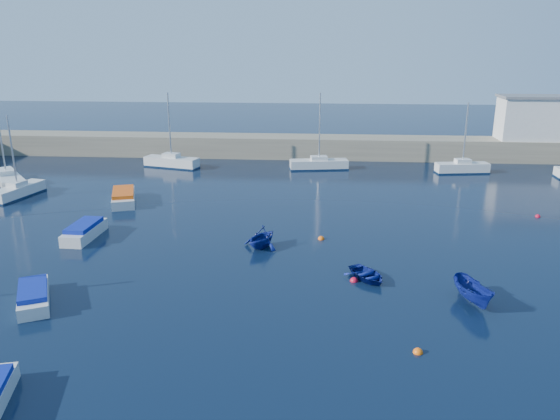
# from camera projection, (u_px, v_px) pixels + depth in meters

# --- Properties ---
(ground) EXTENTS (220.00, 220.00, 0.00)m
(ground) POSITION_uv_depth(u_px,v_px,m) (242.00, 351.00, 25.82)
(ground) COLOR black
(ground) RESTS_ON ground
(back_wall) EXTENTS (96.00, 4.50, 2.60)m
(back_wall) POSITION_uv_depth(u_px,v_px,m) (294.00, 147.00, 69.26)
(back_wall) COLOR gray
(back_wall) RESTS_ON ground
(harbor_office) EXTENTS (10.00, 4.00, 5.00)m
(harbor_office) POSITION_uv_depth(u_px,v_px,m) (542.00, 119.00, 65.91)
(harbor_office) COLOR silver
(harbor_office) RESTS_ON back_wall
(sailboat_3) EXTENTS (2.80, 5.97, 7.69)m
(sailboat_3) POSITION_uv_depth(u_px,v_px,m) (18.00, 191.00, 51.33)
(sailboat_3) COLOR silver
(sailboat_3) RESTS_ON ground
(sailboat_4) EXTENTS (6.57, 7.25, 9.99)m
(sailboat_4) POSITION_uv_depth(u_px,v_px,m) (7.00, 179.00, 55.58)
(sailboat_4) COLOR silver
(sailboat_4) RESTS_ON ground
(sailboat_5) EXTENTS (6.69, 3.43, 8.58)m
(sailboat_5) POSITION_uv_depth(u_px,v_px,m) (172.00, 162.00, 63.62)
(sailboat_5) COLOR silver
(sailboat_5) RESTS_ON ground
(sailboat_6) EXTENTS (6.80, 2.90, 8.65)m
(sailboat_6) POSITION_uv_depth(u_px,v_px,m) (319.00, 164.00, 62.68)
(sailboat_6) COLOR silver
(sailboat_6) RESTS_ON ground
(sailboat_7) EXTENTS (5.98, 2.47, 7.79)m
(sailboat_7) POSITION_uv_depth(u_px,v_px,m) (462.00, 167.00, 60.81)
(sailboat_7) COLOR silver
(sailboat_7) RESTS_ON ground
(motorboat_0) EXTENTS (3.42, 4.68, 1.00)m
(motorboat_0) POSITION_uv_depth(u_px,v_px,m) (33.00, 296.00, 30.39)
(motorboat_0) COLOR silver
(motorboat_0) RESTS_ON ground
(motorboat_1) EXTENTS (1.79, 4.72, 1.14)m
(motorboat_1) POSITION_uv_depth(u_px,v_px,m) (84.00, 231.00, 40.61)
(motorboat_1) COLOR silver
(motorboat_1) RESTS_ON ground
(motorboat_2) EXTENTS (3.61, 5.85, 1.14)m
(motorboat_2) POSITION_uv_depth(u_px,v_px,m) (124.00, 197.00, 49.59)
(motorboat_2) COLOR silver
(motorboat_2) RESTS_ON ground
(dinghy_center) EXTENTS (3.38, 3.67, 0.62)m
(dinghy_center) POSITION_uv_depth(u_px,v_px,m) (367.00, 275.00, 33.49)
(dinghy_center) COLOR navy
(dinghy_center) RESTS_ON ground
(dinghy_left) EXTENTS (3.69, 3.86, 1.58)m
(dinghy_left) POSITION_uv_depth(u_px,v_px,m) (262.00, 237.00, 38.58)
(dinghy_left) COLOR navy
(dinghy_left) RESTS_ON ground
(dinghy_right) EXTENTS (2.17, 3.64, 1.32)m
(dinghy_right) POSITION_uv_depth(u_px,v_px,m) (473.00, 293.00, 30.28)
(dinghy_right) COLOR navy
(dinghy_right) RESTS_ON ground
(buoy_1) EXTENTS (0.50, 0.50, 0.50)m
(buoy_1) POSITION_uv_depth(u_px,v_px,m) (354.00, 281.00, 33.34)
(buoy_1) COLOR red
(buoy_1) RESTS_ON ground
(buoy_3) EXTENTS (0.49, 0.49, 0.49)m
(buoy_3) POSITION_uv_depth(u_px,v_px,m) (321.00, 239.00, 40.44)
(buoy_3) COLOR #FF620D
(buoy_3) RESTS_ON ground
(buoy_4) EXTENTS (0.44, 0.44, 0.44)m
(buoy_4) POSITION_uv_depth(u_px,v_px,m) (538.00, 217.00, 45.62)
(buoy_4) COLOR red
(buoy_4) RESTS_ON ground
(buoy_5) EXTENTS (0.48, 0.48, 0.48)m
(buoy_5) POSITION_uv_depth(u_px,v_px,m) (418.00, 353.00, 25.66)
(buoy_5) COLOR #FF620D
(buoy_5) RESTS_ON ground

